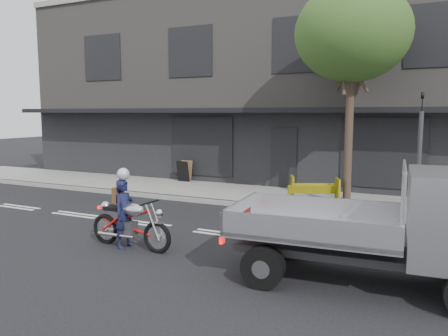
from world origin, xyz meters
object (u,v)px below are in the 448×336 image
traffic_light_pole (419,162)px  construction_barrier (313,191)px  street_tree (352,34)px  motorcycle (130,223)px  rider (124,214)px  flatbed_ute (434,221)px  sandwich_board (183,171)px

traffic_light_pole → construction_barrier: 3.16m
street_tree → traffic_light_pole: (2.00, -0.85, -3.63)m
motorcycle → rider: 0.24m
flatbed_ute → construction_barrier: (-3.32, 5.44, -0.64)m
rider → construction_barrier: rider is taller
flatbed_ute → traffic_light_pole: bearing=90.5°
construction_barrier → motorcycle: bearing=-115.4°
traffic_light_pole → flatbed_ute: 5.09m
street_tree → construction_barrier: 4.82m
construction_barrier → sandwich_board: size_ratio=1.80×
flatbed_ute → sandwich_board: flatbed_ute is taller
motorcycle → flatbed_ute: bearing=4.1°
street_tree → sandwich_board: size_ratio=7.93×
traffic_light_pole → sandwich_board: (-8.86, 2.52, -1.08)m
construction_barrier → sandwich_board: construction_barrier is taller
rider → sandwich_board: rider is taller
street_tree → rider: (-3.75, -6.06, -4.52)m
street_tree → rider: 8.44m
flatbed_ute → sandwich_board: (-9.23, 7.58, -0.64)m
motorcycle → construction_barrier: 6.18m
motorcycle → flatbed_ute: 6.01m
traffic_light_pole → construction_barrier: (-2.95, 0.38, -1.07)m
rider → flatbed_ute: flatbed_ute is taller
street_tree → flatbed_ute: size_ratio=1.43×
street_tree → construction_barrier: street_tree is taller
traffic_light_pole → flatbed_ute: bearing=-85.8°
street_tree → motorcycle: size_ratio=3.14×
traffic_light_pole → construction_barrier: size_ratio=2.29×
traffic_light_pole → rider: traffic_light_pole is taller
rider → street_tree: bearing=-29.1°
traffic_light_pole → construction_barrier: bearing=172.7°
motorcycle → street_tree: bearing=62.0°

